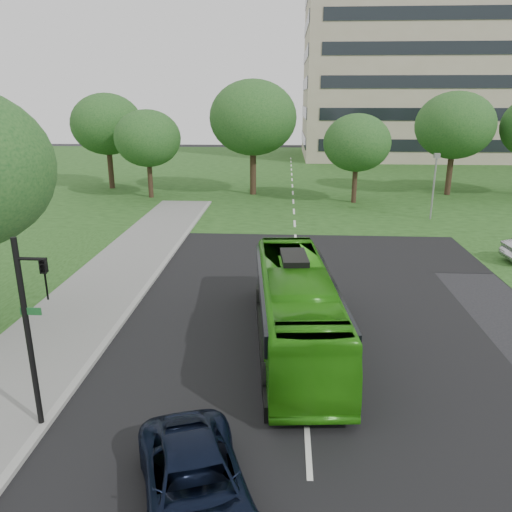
{
  "coord_description": "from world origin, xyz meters",
  "views": [
    {
      "loc": [
        -0.7,
        -16.55,
        8.55
      ],
      "look_at": [
        -2.0,
        5.27,
        1.6
      ],
      "focal_mm": 35.0,
      "sensor_mm": 36.0,
      "label": 1
    }
  ],
  "objects_px": {
    "office_building": "(444,69)",
    "tree_park_f": "(107,124)",
    "bus": "(296,308)",
    "suv": "(195,485)",
    "tree_park_d": "(455,126)",
    "camera_pole": "(435,177)",
    "tree_park_c": "(357,143)",
    "tree_park_b": "(253,118)",
    "tree_park_a": "(148,138)",
    "traffic_light": "(33,322)"
  },
  "relations": [
    {
      "from": "tree_park_d",
      "to": "bus",
      "type": "distance_m",
      "value": 33.88
    },
    {
      "from": "tree_park_a",
      "to": "tree_park_f",
      "type": "bearing_deg",
      "value": 138.63
    },
    {
      "from": "tree_park_f",
      "to": "camera_pole",
      "type": "distance_m",
      "value": 30.31
    },
    {
      "from": "traffic_light",
      "to": "camera_pole",
      "type": "xyz_separation_m",
      "value": [
        17.03,
        25.39,
        -0.05
      ]
    },
    {
      "from": "tree_park_b",
      "to": "traffic_light",
      "type": "xyz_separation_m",
      "value": [
        -3.34,
        -34.57,
        -3.71
      ]
    },
    {
      "from": "tree_park_c",
      "to": "bus",
      "type": "height_order",
      "value": "tree_park_c"
    },
    {
      "from": "tree_park_a",
      "to": "suv",
      "type": "height_order",
      "value": "tree_park_a"
    },
    {
      "from": "tree_park_b",
      "to": "tree_park_c",
      "type": "relative_size",
      "value": 1.38
    },
    {
      "from": "tree_park_d",
      "to": "bus",
      "type": "xyz_separation_m",
      "value": [
        -14.47,
        -30.26,
        -4.76
      ]
    },
    {
      "from": "tree_park_d",
      "to": "tree_park_f",
      "type": "relative_size",
      "value": 1.01
    },
    {
      "from": "tree_park_d",
      "to": "suv",
      "type": "xyz_separation_m",
      "value": [
        -16.73,
        -38.07,
        -5.53
      ]
    },
    {
      "from": "office_building",
      "to": "tree_park_b",
      "type": "relative_size",
      "value": 3.95
    },
    {
      "from": "tree_park_a",
      "to": "tree_park_c",
      "type": "xyz_separation_m",
      "value": [
        17.86,
        -1.24,
        -0.18
      ]
    },
    {
      "from": "office_building",
      "to": "tree_park_d",
      "type": "bearing_deg",
      "value": -103.63
    },
    {
      "from": "traffic_light",
      "to": "camera_pole",
      "type": "bearing_deg",
      "value": 50.89
    },
    {
      "from": "tree_park_f",
      "to": "camera_pole",
      "type": "height_order",
      "value": "tree_park_f"
    },
    {
      "from": "tree_park_c",
      "to": "traffic_light",
      "type": "bearing_deg",
      "value": -111.25
    },
    {
      "from": "office_building",
      "to": "tree_park_c",
      "type": "distance_m",
      "value": 40.51
    },
    {
      "from": "tree_park_c",
      "to": "bus",
      "type": "distance_m",
      "value": 26.85
    },
    {
      "from": "tree_park_b",
      "to": "traffic_light",
      "type": "bearing_deg",
      "value": -95.52
    },
    {
      "from": "tree_park_a",
      "to": "tree_park_c",
      "type": "bearing_deg",
      "value": -3.98
    },
    {
      "from": "tree_park_d",
      "to": "camera_pole",
      "type": "bearing_deg",
      "value": -112.77
    },
    {
      "from": "tree_park_d",
      "to": "tree_park_f",
      "type": "bearing_deg",
      "value": 177.25
    },
    {
      "from": "tree_park_a",
      "to": "camera_pole",
      "type": "distance_m",
      "value": 23.91
    },
    {
      "from": "suv",
      "to": "camera_pole",
      "type": "distance_m",
      "value": 30.76
    },
    {
      "from": "tree_park_a",
      "to": "tree_park_d",
      "type": "height_order",
      "value": "tree_park_d"
    },
    {
      "from": "office_building",
      "to": "bus",
      "type": "xyz_separation_m",
      "value": [
        -22.2,
        -62.14,
        -11.06
      ]
    },
    {
      "from": "office_building",
      "to": "suv",
      "type": "bearing_deg",
      "value": -109.27
    },
    {
      "from": "tree_park_a",
      "to": "tree_park_d",
      "type": "relative_size",
      "value": 0.83
    },
    {
      "from": "traffic_light",
      "to": "camera_pole",
      "type": "height_order",
      "value": "traffic_light"
    },
    {
      "from": "office_building",
      "to": "camera_pole",
      "type": "height_order",
      "value": "office_building"
    },
    {
      "from": "suv",
      "to": "tree_park_a",
      "type": "bearing_deg",
      "value": 87.38
    },
    {
      "from": "suv",
      "to": "tree_park_c",
      "type": "bearing_deg",
      "value": 58.45
    },
    {
      "from": "tree_park_f",
      "to": "traffic_light",
      "type": "relative_size",
      "value": 1.69
    },
    {
      "from": "suv",
      "to": "camera_pole",
      "type": "xyz_separation_m",
      "value": [
        12.5,
        28.0,
        2.43
      ]
    },
    {
      "from": "bus",
      "to": "camera_pole",
      "type": "bearing_deg",
      "value": 58.28
    },
    {
      "from": "bus",
      "to": "camera_pole",
      "type": "xyz_separation_m",
      "value": [
        10.25,
        20.19,
        1.65
      ]
    },
    {
      "from": "tree_park_c",
      "to": "traffic_light",
      "type": "height_order",
      "value": "tree_park_c"
    },
    {
      "from": "suv",
      "to": "camera_pole",
      "type": "bearing_deg",
      "value": 47.08
    },
    {
      "from": "tree_park_d",
      "to": "camera_pole",
      "type": "relative_size",
      "value": 1.91
    },
    {
      "from": "tree_park_c",
      "to": "tree_park_f",
      "type": "distance_m",
      "value": 23.69
    },
    {
      "from": "office_building",
      "to": "tree_park_f",
      "type": "bearing_deg",
      "value": -142.67
    },
    {
      "from": "tree_park_a",
      "to": "tree_park_b",
      "type": "distance_m",
      "value": 9.42
    },
    {
      "from": "tree_park_b",
      "to": "bus",
      "type": "bearing_deg",
      "value": -83.31
    },
    {
      "from": "tree_park_a",
      "to": "camera_pole",
      "type": "height_order",
      "value": "tree_park_a"
    },
    {
      "from": "bus",
      "to": "suv",
      "type": "bearing_deg",
      "value": -110.89
    },
    {
      "from": "tree_park_a",
      "to": "suv",
      "type": "bearing_deg",
      "value": -73.75
    },
    {
      "from": "tree_park_c",
      "to": "bus",
      "type": "bearing_deg",
      "value": -101.65
    },
    {
      "from": "office_building",
      "to": "traffic_light",
      "type": "bearing_deg",
      "value": -113.29
    },
    {
      "from": "tree_park_c",
      "to": "suv",
      "type": "height_order",
      "value": "tree_park_c"
    }
  ]
}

